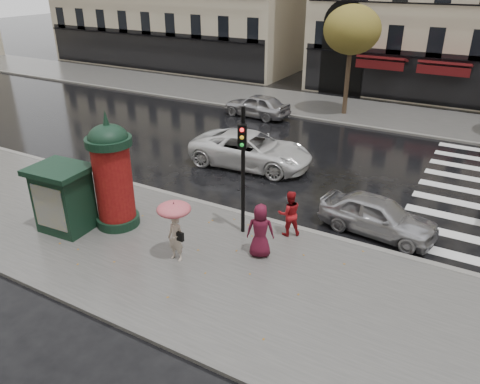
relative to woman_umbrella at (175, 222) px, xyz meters
The scene contains 16 objects.
ground 2.12m from the woman_umbrella, 29.09° to the left, with size 160.00×160.00×0.00m, color black.
near_sidewalk 1.96m from the woman_umbrella, 10.40° to the left, with size 90.00×7.00×0.12m, color #474744.
far_sidewalk 19.84m from the woman_umbrella, 86.12° to the left, with size 90.00×6.00×0.12m, color #474744.
near_kerb 4.22m from the woman_umbrella, 70.30° to the left, with size 90.00×0.25×0.14m, color slate.
far_kerb 16.86m from the woman_umbrella, 85.42° to the left, with size 90.00×0.25×0.14m, color slate.
zebra_crossing 12.77m from the woman_umbrella, 54.64° to the left, with size 3.60×11.75×0.01m, color silver.
tree_far_left 19.12m from the woman_umbrella, 92.01° to the left, with size 3.40×3.40×6.64m.
woman_umbrella is the anchor object (origin of this frame).
woman_red 4.02m from the woman_umbrella, 52.12° to the left, with size 0.79×0.62×1.64m, color #A21419.
man_burgundy 2.69m from the woman_umbrella, 34.35° to the left, with size 0.88×0.57×1.80m, color #521023.
morris_column 3.37m from the woman_umbrella, 165.94° to the left, with size 1.56×1.56×4.21m.
traffic_light 3.00m from the woman_umbrella, 67.79° to the left, with size 0.34×0.44×4.48m.
newsstand 4.53m from the woman_umbrella, behind, with size 2.05×1.76×2.35m.
car_silver 7.09m from the woman_umbrella, 44.57° to the left, with size 1.65×4.09×1.39m, color #A4A5A9.
car_white 8.52m from the woman_umbrella, 102.24° to the left, with size 2.65×5.74×1.60m, color silver.
car_far_silver 16.56m from the woman_umbrella, 108.82° to the left, with size 1.71×4.25×1.45m, color #A6A5AA.
Camera 1 is at (6.55, -10.65, 8.46)m, focal length 35.00 mm.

